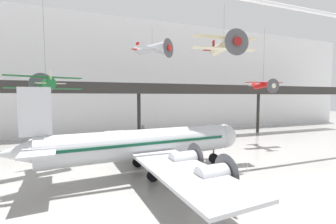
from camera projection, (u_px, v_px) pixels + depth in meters
The scene contains 10 objects.
ground_plane at pixel (199, 187), 22.04m from camera, with size 260.00×260.00×0.00m, color #9E9B96.
hangar_back_wall at pixel (129, 77), 54.38m from camera, with size 140.00×3.00×27.30m.
mezzanine_walkway at pixel (140, 92), 44.02m from camera, with size 110.00×3.20×11.47m.
airliner_silver_main at pixel (141, 144), 25.61m from camera, with size 27.26×31.04×9.81m.
suspended_plane_silver_racer at pixel (152, 49), 40.77m from camera, with size 8.29×7.76×5.73m.
suspended_plane_red_highwing at pixel (263, 85), 40.61m from camera, with size 7.05×5.76×11.68m.
suspended_plane_green_biplane at pixel (46, 84), 26.23m from camera, with size 8.18×6.91×12.11m.
suspended_plane_cream_biplane at pixel (224, 45), 30.75m from camera, with size 9.25×7.57×7.41m.
stanchion_barrier at pixel (247, 169), 26.61m from camera, with size 0.36×0.36×1.08m.
info_sign_pedestal at pixel (215, 174), 24.49m from camera, with size 0.18×0.78×1.24m.
Camera 1 is at (-10.36, -19.04, 8.95)m, focal length 24.00 mm.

